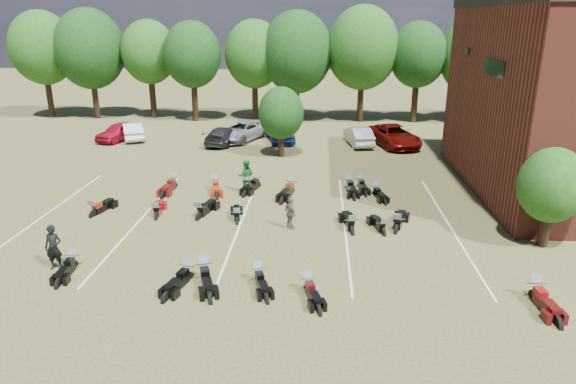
# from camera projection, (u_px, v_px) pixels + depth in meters

# --- Properties ---
(ground) EXTENTS (160.00, 160.00, 0.00)m
(ground) POSITION_uv_depth(u_px,v_px,m) (301.00, 249.00, 22.04)
(ground) COLOR brown
(ground) RESTS_ON ground
(car_0) EXTENTS (3.18, 4.58, 1.45)m
(car_0) POSITION_uv_depth(u_px,v_px,m) (119.00, 132.00, 41.28)
(car_0) COLOR maroon
(car_0) RESTS_ON ground
(car_1) EXTENTS (3.09, 4.46, 1.39)m
(car_1) POSITION_uv_depth(u_px,v_px,m) (132.00, 131.00, 41.61)
(car_1) COLOR silver
(car_1) RESTS_ON ground
(car_2) EXTENTS (4.46, 5.95, 1.50)m
(car_2) POSITION_uv_depth(u_px,v_px,m) (241.00, 131.00, 41.33)
(car_2) COLOR gray
(car_2) RESTS_ON ground
(car_3) EXTENTS (2.67, 4.87, 1.34)m
(car_3) POSITION_uv_depth(u_px,v_px,m) (223.00, 136.00, 40.10)
(car_3) COLOR black
(car_3) RESTS_ON ground
(car_4) EXTENTS (2.98, 5.00, 1.59)m
(car_4) POSITION_uv_depth(u_px,v_px,m) (280.00, 131.00, 41.01)
(car_4) COLOR navy
(car_4) RESTS_ON ground
(car_5) EXTENTS (2.28, 4.55, 1.43)m
(car_5) POSITION_uv_depth(u_px,v_px,m) (359.00, 136.00, 39.77)
(car_5) COLOR #A0A19C
(car_5) RESTS_ON ground
(car_6) EXTENTS (4.14, 6.25, 1.59)m
(car_6) POSITION_uv_depth(u_px,v_px,m) (394.00, 136.00, 39.49)
(car_6) COLOR #5A0805
(car_6) RESTS_ON ground
(car_7) EXTENTS (2.81, 5.44, 1.51)m
(car_7) POSITION_uv_depth(u_px,v_px,m) (498.00, 138.00, 38.98)
(car_7) COLOR #3C3D41
(car_7) RESTS_ON ground
(person_black) EXTENTS (0.68, 0.46, 1.84)m
(person_black) POSITION_uv_depth(u_px,v_px,m) (54.00, 247.00, 19.99)
(person_black) COLOR black
(person_black) RESTS_ON ground
(person_green) EXTENTS (0.93, 0.73, 1.90)m
(person_green) POSITION_uv_depth(u_px,v_px,m) (246.00, 176.00, 28.86)
(person_green) COLOR #266531
(person_green) RESTS_ON ground
(person_grey) EXTENTS (0.82, 0.96, 1.55)m
(person_grey) POSITION_uv_depth(u_px,v_px,m) (290.00, 213.00, 23.87)
(person_grey) COLOR #555349
(person_grey) RESTS_ON ground
(motorcycle_1) EXTENTS (0.80, 2.09, 1.14)m
(motorcycle_1) POSITION_uv_depth(u_px,v_px,m) (74.00, 268.00, 20.34)
(motorcycle_1) COLOR black
(motorcycle_1) RESTS_ON ground
(motorcycle_2) EXTENTS (1.22, 2.27, 1.21)m
(motorcycle_2) POSITION_uv_depth(u_px,v_px,m) (188.00, 280.00, 19.42)
(motorcycle_2) COLOR black
(motorcycle_2) RESTS_ON ground
(motorcycle_3) EXTENTS (1.44, 2.41, 1.28)m
(motorcycle_3) POSITION_uv_depth(u_px,v_px,m) (204.00, 279.00, 19.48)
(motorcycle_3) COLOR black
(motorcycle_3) RESTS_ON ground
(motorcycle_4) EXTENTS (1.24, 2.11, 1.12)m
(motorcycle_4) POSITION_uv_depth(u_px,v_px,m) (258.00, 282.00, 19.28)
(motorcycle_4) COLOR black
(motorcycle_4) RESTS_ON ground
(motorcycle_5) EXTENTS (1.17, 2.10, 1.12)m
(motorcycle_5) POSITION_uv_depth(u_px,v_px,m) (308.00, 292.00, 18.58)
(motorcycle_5) COLOR black
(motorcycle_5) RESTS_ON ground
(motorcycle_6) EXTENTS (0.86, 2.33, 1.28)m
(motorcycle_6) POSITION_uv_depth(u_px,v_px,m) (534.00, 299.00, 18.09)
(motorcycle_6) COLOR #400909
(motorcycle_6) RESTS_ON ground
(motorcycle_7) EXTENTS (1.02, 2.27, 1.22)m
(motorcycle_7) POSITION_uv_depth(u_px,v_px,m) (157.00, 218.00, 25.37)
(motorcycle_7) COLOR maroon
(motorcycle_7) RESTS_ON ground
(motorcycle_8) EXTENTS (1.23, 2.31, 1.23)m
(motorcycle_8) POSITION_uv_depth(u_px,v_px,m) (94.00, 216.00, 25.64)
(motorcycle_8) COLOR black
(motorcycle_8) RESTS_ON ground
(motorcycle_9) EXTENTS (0.98, 2.11, 1.13)m
(motorcycle_9) POSITION_uv_depth(u_px,v_px,m) (237.00, 223.00, 24.82)
(motorcycle_9) COLOR black
(motorcycle_9) RESTS_ON ground
(motorcycle_10) EXTENTS (1.30, 2.44, 1.30)m
(motorcycle_10) POSITION_uv_depth(u_px,v_px,m) (200.00, 219.00, 25.33)
(motorcycle_10) COLOR black
(motorcycle_10) RESTS_ON ground
(motorcycle_11) EXTENTS (1.09, 2.42, 1.30)m
(motorcycle_11) POSITION_uv_depth(u_px,v_px,m) (352.00, 233.00, 23.65)
(motorcycle_11) COLOR black
(motorcycle_11) RESTS_ON ground
(motorcycle_12) EXTENTS (1.14, 2.16, 1.15)m
(motorcycle_12) POSITION_uv_depth(u_px,v_px,m) (383.00, 234.00, 23.50)
(motorcycle_12) COLOR black
(motorcycle_12) RESTS_ON ground
(motorcycle_13) EXTENTS (1.45, 2.53, 1.34)m
(motorcycle_13) POSITION_uv_depth(u_px,v_px,m) (396.00, 232.00, 23.78)
(motorcycle_13) COLOR black
(motorcycle_13) RESTS_ON ground
(motorcycle_14) EXTENTS (0.97, 2.45, 1.33)m
(motorcycle_14) POSITION_uv_depth(u_px,v_px,m) (174.00, 188.00, 29.90)
(motorcycle_14) COLOR #470A0B
(motorcycle_14) RESTS_ON ground
(motorcycle_15) EXTENTS (1.26, 2.38, 1.27)m
(motorcycle_15) POSITION_uv_depth(u_px,v_px,m) (216.00, 189.00, 29.66)
(motorcycle_15) COLOR maroon
(motorcycle_15) RESTS_ON ground
(motorcycle_16) EXTENTS (1.42, 2.44, 1.30)m
(motorcycle_16) POSITION_uv_depth(u_px,v_px,m) (258.00, 187.00, 29.99)
(motorcycle_16) COLOR black
(motorcycle_16) RESTS_ON ground
(motorcycle_17) EXTENTS (1.34, 2.62, 1.40)m
(motorcycle_17) POSITION_uv_depth(u_px,v_px,m) (292.00, 193.00, 29.06)
(motorcycle_17) COLOR black
(motorcycle_17) RESTS_ON ground
(motorcycle_18) EXTENTS (1.01, 2.44, 1.32)m
(motorcycle_18) POSITION_uv_depth(u_px,v_px,m) (349.00, 189.00, 29.64)
(motorcycle_18) COLOR black
(motorcycle_18) RESTS_ON ground
(motorcycle_19) EXTENTS (0.91, 2.15, 1.16)m
(motorcycle_19) POSITION_uv_depth(u_px,v_px,m) (360.00, 188.00, 29.98)
(motorcycle_19) COLOR black
(motorcycle_19) RESTS_ON ground
(motorcycle_20) EXTENTS (1.12, 2.10, 1.12)m
(motorcycle_20) POSITION_uv_depth(u_px,v_px,m) (375.00, 195.00, 28.66)
(motorcycle_20) COLOR black
(motorcycle_20) RESTS_ON ground
(tree_line) EXTENTS (56.00, 6.00, 9.79)m
(tree_line) POSITION_uv_depth(u_px,v_px,m) (303.00, 53.00, 47.47)
(tree_line) COLOR black
(tree_line) RESTS_ON ground
(young_tree_near_building) EXTENTS (2.80, 2.80, 4.16)m
(young_tree_near_building) POSITION_uv_depth(u_px,v_px,m) (552.00, 185.00, 21.48)
(young_tree_near_building) COLOR black
(young_tree_near_building) RESTS_ON ground
(young_tree_midfield) EXTENTS (3.20, 3.20, 4.70)m
(young_tree_midfield) POSITION_uv_depth(u_px,v_px,m) (281.00, 113.00, 35.81)
(young_tree_midfield) COLOR black
(young_tree_midfield) RESTS_ON ground
(parking_lines) EXTENTS (20.10, 14.00, 0.01)m
(parking_lines) POSITION_uv_depth(u_px,v_px,m) (242.00, 221.00, 25.05)
(parking_lines) COLOR silver
(parking_lines) RESTS_ON ground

